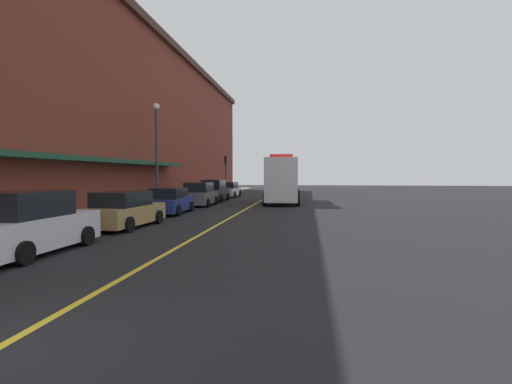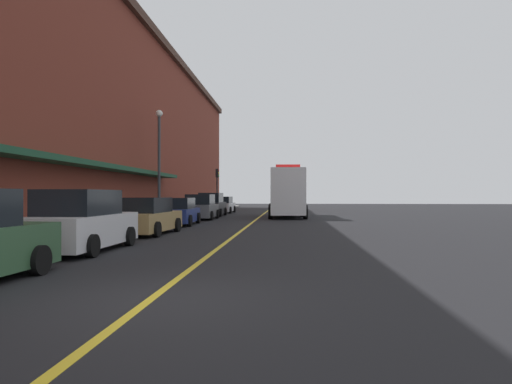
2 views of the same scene
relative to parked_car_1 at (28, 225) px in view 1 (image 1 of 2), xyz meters
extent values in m
plane|color=black|center=(4.03, 18.88, -0.87)|extent=(112.00, 112.00, 0.00)
cube|color=gray|center=(-2.17, 18.88, -0.79)|extent=(2.40, 70.00, 0.15)
cube|color=gold|center=(4.03, 18.88, -0.86)|extent=(0.16, 70.00, 0.01)
cube|color=maroon|center=(-9.03, 17.88, 5.93)|extent=(11.33, 64.00, 13.60)
cube|color=#472D23|center=(-3.22, 17.88, 12.43)|extent=(0.40, 64.00, 0.60)
cube|color=#19472D|center=(-2.82, 9.88, 2.23)|extent=(1.20, 22.40, 0.24)
cube|color=silver|center=(0.00, 0.07, -0.23)|extent=(1.90, 4.72, 0.93)
cube|color=black|center=(0.00, -0.17, 0.62)|extent=(1.70, 2.60, 0.76)
cylinder|color=black|center=(-0.94, 1.53, -0.55)|extent=(0.22, 0.64, 0.64)
cylinder|color=black|center=(0.96, 1.52, -0.55)|extent=(0.22, 0.64, 0.64)
cylinder|color=black|center=(0.94, -1.40, -0.55)|extent=(0.22, 0.64, 0.64)
cube|color=#A5844C|center=(0.12, 6.05, -0.30)|extent=(2.05, 4.78, 0.78)
cube|color=black|center=(0.11, 5.82, 0.41)|extent=(1.78, 2.65, 0.64)
cylinder|color=black|center=(-0.77, 7.55, -0.55)|extent=(0.25, 0.65, 0.64)
cylinder|color=black|center=(1.12, 7.47, -0.55)|extent=(0.25, 0.65, 0.64)
cylinder|color=black|center=(-0.88, 4.63, -0.55)|extent=(0.25, 0.65, 0.64)
cylinder|color=black|center=(1.00, 4.56, -0.55)|extent=(0.25, 0.65, 0.64)
cube|color=navy|center=(0.01, 12.27, -0.31)|extent=(1.95, 4.65, 0.75)
cube|color=black|center=(0.01, 12.04, 0.37)|extent=(1.70, 2.58, 0.61)
cylinder|color=black|center=(-0.95, 13.66, -0.55)|extent=(0.24, 0.65, 0.64)
cylinder|color=black|center=(0.86, 13.72, -0.55)|extent=(0.24, 0.65, 0.64)
cylinder|color=black|center=(-0.85, 10.81, -0.55)|extent=(0.24, 0.65, 0.64)
cylinder|color=black|center=(0.96, 10.88, -0.55)|extent=(0.24, 0.65, 0.64)
cube|color=#595B60|center=(0.17, 18.22, -0.26)|extent=(1.88, 4.28, 0.86)
cube|color=black|center=(0.17, 18.00, 0.52)|extent=(1.68, 2.36, 0.70)
cylinder|color=black|center=(-0.78, 19.54, -0.55)|extent=(0.22, 0.64, 0.64)
cylinder|color=black|center=(1.10, 19.54, -0.55)|extent=(0.22, 0.64, 0.64)
cylinder|color=black|center=(-0.76, 16.89, -0.55)|extent=(0.22, 0.64, 0.64)
cylinder|color=black|center=(1.12, 16.90, -0.55)|extent=(0.22, 0.64, 0.64)
cube|color=black|center=(0.03, 23.47, -0.22)|extent=(1.83, 4.67, 0.93)
cube|color=black|center=(0.03, 23.23, 0.62)|extent=(1.64, 2.57, 0.76)
cylinder|color=black|center=(-0.89, 24.91, -0.55)|extent=(0.22, 0.64, 0.64)
cylinder|color=black|center=(0.94, 24.92, -0.55)|extent=(0.22, 0.64, 0.64)
cylinder|color=black|center=(-0.88, 22.02, -0.55)|extent=(0.22, 0.64, 0.64)
cylinder|color=black|center=(0.95, 22.02, -0.55)|extent=(0.22, 0.64, 0.64)
cube|color=silver|center=(0.05, 29.74, -0.31)|extent=(1.87, 4.47, 0.75)
cube|color=black|center=(0.04, 29.52, 0.37)|extent=(1.65, 2.47, 0.62)
cylinder|color=black|center=(-0.82, 31.14, -0.55)|extent=(0.23, 0.64, 0.64)
cylinder|color=black|center=(0.98, 31.10, -0.55)|extent=(0.23, 0.64, 0.64)
cylinder|color=black|center=(-0.88, 28.39, -0.55)|extent=(0.23, 0.64, 0.64)
cylinder|color=black|center=(0.92, 28.35, -0.55)|extent=(0.23, 0.64, 0.64)
cube|color=silver|center=(6.22, 18.85, 1.07)|extent=(2.49, 2.51, 3.28)
cube|color=silver|center=(6.08, 23.39, 0.94)|extent=(2.59, 6.01, 3.02)
cube|color=red|center=(6.22, 18.85, 2.83)|extent=(1.71, 0.65, 0.24)
cylinder|color=black|center=(7.43, 18.98, -0.37)|extent=(0.33, 1.01, 1.00)
cylinder|color=black|center=(4.99, 18.90, -0.37)|extent=(0.33, 1.01, 1.00)
cylinder|color=black|center=(7.32, 22.68, -0.37)|extent=(0.33, 1.01, 1.00)
cylinder|color=black|center=(4.88, 22.61, -0.37)|extent=(0.33, 1.01, 1.00)
cylinder|color=black|center=(7.25, 25.08, -0.37)|extent=(0.33, 1.01, 1.00)
cylinder|color=black|center=(4.81, 25.01, -0.37)|extent=(0.33, 1.01, 1.00)
cylinder|color=#4C4C51|center=(-1.32, 28.01, -0.19)|extent=(0.07, 0.07, 1.05)
cube|color=black|center=(-1.32, 28.01, 0.47)|extent=(0.14, 0.18, 0.28)
cylinder|color=#4C4C51|center=(-1.32, 31.33, -0.19)|extent=(0.07, 0.07, 1.05)
cube|color=black|center=(-1.32, 31.33, 0.47)|extent=(0.14, 0.18, 0.28)
cylinder|color=#33383D|center=(-1.92, 15.11, 2.53)|extent=(0.18, 0.18, 6.50)
sphere|color=white|center=(-1.92, 15.11, 6.00)|extent=(0.44, 0.44, 0.44)
cylinder|color=#232326|center=(-1.27, 34.61, 0.98)|extent=(0.14, 0.14, 3.40)
cube|color=black|center=(-1.27, 34.61, 3.13)|extent=(0.28, 0.36, 0.90)
sphere|color=red|center=(-1.11, 34.61, 3.43)|extent=(0.16, 0.16, 0.16)
sphere|color=gold|center=(-1.11, 34.61, 3.13)|extent=(0.16, 0.16, 0.16)
sphere|color=green|center=(-1.11, 34.61, 2.83)|extent=(0.16, 0.16, 0.16)
camera|label=1|loc=(8.20, -10.77, 1.49)|focal=28.13mm
camera|label=2|loc=(6.28, -13.61, 0.84)|focal=32.45mm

